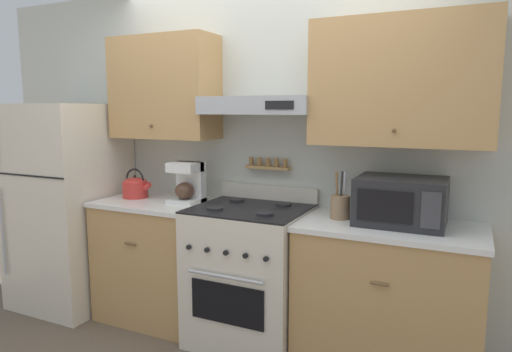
{
  "coord_description": "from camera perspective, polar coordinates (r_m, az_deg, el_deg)",
  "views": [
    {
      "loc": [
        1.34,
        -2.43,
        1.61
      ],
      "look_at": [
        0.06,
        0.26,
        1.18
      ],
      "focal_mm": 32.0,
      "sensor_mm": 36.0,
      "label": 1
    }
  ],
  "objects": [
    {
      "name": "refrigerator",
      "position": [
        4.08,
        -22.36,
        -3.4
      ],
      "size": [
        0.78,
        0.78,
        1.66
      ],
      "color": "beige",
      "rests_on": "ground_plane"
    },
    {
      "name": "microwave",
      "position": [
        2.87,
        17.66,
        -3.0
      ],
      "size": [
        0.52,
        0.4,
        0.28
      ],
      "color": "#232326",
      "rests_on": "counter_right"
    },
    {
      "name": "tea_kettle",
      "position": [
        3.7,
        -14.84,
        -1.31
      ],
      "size": [
        0.25,
        0.2,
        0.23
      ],
      "color": "red",
      "rests_on": "counter_left"
    },
    {
      "name": "stove_range",
      "position": [
        3.23,
        -0.74,
        -12.17
      ],
      "size": [
        0.76,
        0.7,
        1.06
      ],
      "color": "beige",
      "rests_on": "ground_plane"
    },
    {
      "name": "counter_left",
      "position": [
        3.67,
        -12.09,
        -10.07
      ],
      "size": [
        0.86,
        0.64,
        0.93
      ],
      "color": "tan",
      "rests_on": "ground_plane"
    },
    {
      "name": "counter_right",
      "position": [
        3.01,
        16.13,
        -14.44
      ],
      "size": [
        1.09,
        0.64,
        0.93
      ],
      "color": "tan",
      "rests_on": "ground_plane"
    },
    {
      "name": "utensil_crock",
      "position": [
        2.93,
        10.46,
        -3.72
      ],
      "size": [
        0.12,
        0.12,
        0.3
      ],
      "color": "#8E7051",
      "rests_on": "counter_right"
    },
    {
      "name": "wall_back",
      "position": [
        3.29,
        2.39,
        5.23
      ],
      "size": [
        5.2,
        0.46,
        2.55
      ],
      "color": "silver",
      "rests_on": "ground_plane"
    },
    {
      "name": "coffee_maker",
      "position": [
        3.42,
        -8.52,
        -0.79
      ],
      "size": [
        0.22,
        0.22,
        0.3
      ],
      "color": "white",
      "rests_on": "counter_left"
    }
  ]
}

